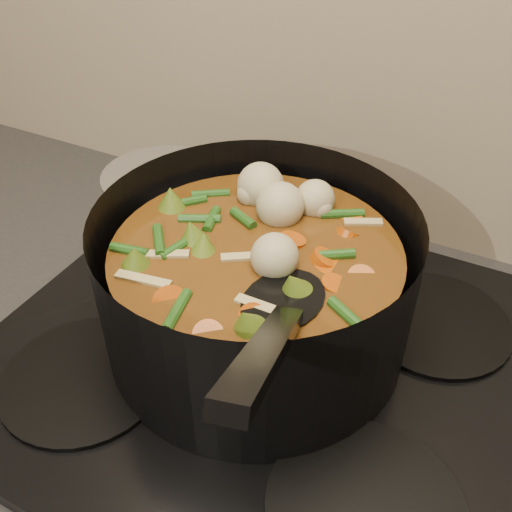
% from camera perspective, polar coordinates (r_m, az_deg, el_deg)
% --- Properties ---
extents(stovetop, '(0.62, 0.54, 0.03)m').
position_cam_1_polar(stovetop, '(0.67, 1.24, -9.90)').
color(stovetop, black).
rests_on(stovetop, counter).
extents(stockpot, '(0.35, 0.45, 0.25)m').
position_cam_1_polar(stockpot, '(0.63, 0.00, -2.98)').
color(stockpot, black).
rests_on(stockpot, stovetop).
extents(saucepan, '(0.16, 0.16, 0.13)m').
position_cam_1_polar(saucepan, '(0.80, -8.94, 4.77)').
color(saucepan, silver).
rests_on(saucepan, stovetop).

